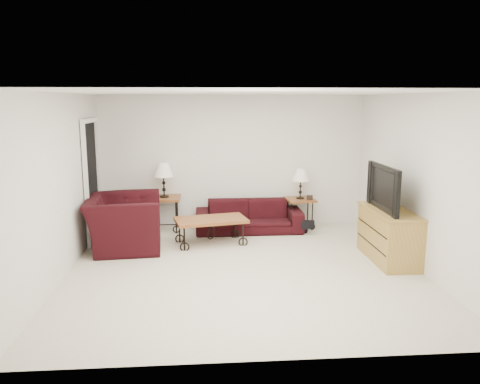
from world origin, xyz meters
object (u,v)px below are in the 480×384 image
Objects in this scene: lamp_left at (164,180)px; coffee_table at (211,231)px; lamp_right at (300,184)px; television at (391,188)px; backpack at (306,220)px; tv_stand at (389,235)px; sofa at (249,216)px; side_table_left at (165,214)px; side_table_right at (300,213)px; armchair at (124,222)px.

coffee_table is (0.84, -0.93, -0.74)m from lamp_left.
television is at bearing -64.38° from lamp_right.
backpack is (1.75, 0.53, 0.02)m from coffee_table.
lamp_left reaches higher than backpack.
sofa is at bearing 137.59° from tv_stand.
television is (3.50, -1.97, 0.80)m from side_table_left.
sofa is at bearing -169.77° from side_table_right.
tv_stand is at bearing 90.00° from television.
lamp_right reaches higher than side_table_left.
tv_stand is at bearing -107.62° from armchair.
side_table_right reaches higher than backpack.
side_table_left is at bearing 180.00° from lamp_right.
television reaches higher than armchair.
lamp_left reaches higher than side_table_left.
side_table_right is (2.56, -0.00, -0.04)m from side_table_left.
backpack reaches higher than coffee_table.
lamp_right reaches higher than sofa.
side_table_right is 0.49× the size of television.
lamp_right is at bearing -0.00° from lamp_left.
armchair reaches higher than side_table_right.
lamp_right reaches higher than coffee_table.
sofa is at bearing -169.77° from lamp_right.
tv_stand is (4.11, -0.93, -0.04)m from armchair.
armchair is 1.13× the size of television.
sofa is 2.31m from armchair.
television reaches higher than lamp_right.
television is (0.95, -1.97, 0.27)m from lamp_right.
side_table_right is at bearing 0.00° from lamp_right.
side_table_right is at bearing -0.00° from side_table_left.
armchair is (-3.14, -1.04, 0.15)m from side_table_right.
side_table_right is at bearing -76.47° from armchair.
lamp_right is at bearing 115.40° from backpack.
side_table_right is at bearing -0.00° from lamp_left.
coffee_table is 2.88m from tv_stand.
sofa is at bearing -132.70° from television.
side_table_left is 1.20m from armchair.
side_table_right is at bearing -154.38° from television.
lamp_left is at bearing 0.00° from side_table_left.
side_table_right is 0.48× the size of coffee_table.
lamp_right is 2.25m from tv_stand.
tv_stand is at bearing -21.24° from coffee_table.
side_table_left reaches higher than side_table_right.
coffee_table is at bearing -111.39° from television.
lamp_left is 1.30m from armchair.
television is (-0.02, 0.00, 0.73)m from tv_stand.
coffee_table is 1.45m from armchair.
side_table_left is 1.12× the size of lamp_right.
television is at bearing -107.68° from armchair.
side_table_left is 2.61m from lamp_right.
side_table_left is 1.12× the size of side_table_right.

